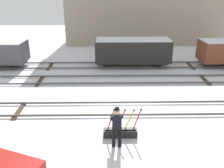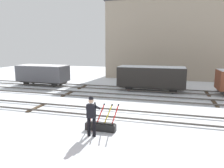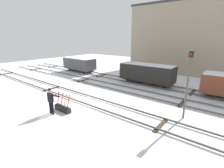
{
  "view_description": "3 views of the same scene",
  "coord_description": "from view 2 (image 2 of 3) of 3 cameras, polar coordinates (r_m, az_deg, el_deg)",
  "views": [
    {
      "loc": [
        -1.05,
        -11.84,
        6.38
      ],
      "look_at": [
        -0.82,
        1.32,
        1.01
      ],
      "focal_mm": 39.42,
      "sensor_mm": 36.0,
      "label": 1
    },
    {
      "loc": [
        2.62,
        -11.72,
        4.03
      ],
      "look_at": [
        -1.42,
        2.88,
        1.37
      ],
      "focal_mm": 33.71,
      "sensor_mm": 36.0,
      "label": 2
    },
    {
      "loc": [
        8.95,
        -8.72,
        5.1
      ],
      "look_at": [
        0.11,
        2.49,
        1.03
      ],
      "focal_mm": 26.05,
      "sensor_mm": 36.0,
      "label": 3
    }
  ],
  "objects": [
    {
      "name": "freight_car_far_end",
      "position": [
        19.65,
        10.55,
        1.9
      ],
      "size": [
        6.07,
        2.0,
        2.3
      ],
      "rotation": [
        0.0,
        0.0,
        0.0
      ],
      "color": "#2D2B28",
      "rests_on": "ground_plane"
    },
    {
      "name": "switch_lever_frame",
      "position": [
        10.47,
        -3.04,
        -11.2
      ],
      "size": [
        1.7,
        0.37,
        1.41
      ],
      "rotation": [
        0.0,
        0.0,
        0.0
      ],
      "color": "black",
      "rests_on": "ground_plane"
    },
    {
      "name": "freight_car_near_switch",
      "position": [
        23.52,
        -18.24,
        2.7
      ],
      "size": [
        5.38,
        2.34,
        2.16
      ],
      "rotation": [
        0.0,
        0.0,
        -0.03
      ],
      "color": "#2D2B28",
      "rests_on": "ground_plane"
    },
    {
      "name": "apartment_building",
      "position": [
        29.79,
        16.84,
        11.49
      ],
      "size": [
        17.93,
        6.55,
        10.06
      ],
      "color": "gray",
      "rests_on": "ground_plane"
    },
    {
      "name": "track_siding_near",
      "position": [
        16.76,
        6.07,
        -3.59
      ],
      "size": [
        44.0,
        1.94,
        0.18
      ],
      "color": "#4C4742",
      "rests_on": "ground_plane"
    },
    {
      "name": "perched_bird_roof_right",
      "position": [
        29.77,
        1.78,
        21.77
      ],
      "size": [
        0.18,
        0.28,
        0.13
      ],
      "rotation": [
        0.0,
        0.0,
        4.41
      ],
      "color": "#333338",
      "rests_on": "apartment_building"
    },
    {
      "name": "track_siding_far",
      "position": [
        19.96,
        7.64,
        -1.43
      ],
      "size": [
        44.0,
        1.94,
        0.18
      ],
      "color": "#4C4742",
      "rests_on": "ground_plane"
    },
    {
      "name": "rail_worker",
      "position": [
        9.62,
        -5.58,
        -7.94
      ],
      "size": [
        0.53,
        0.71,
        1.88
      ],
      "rotation": [
        0.0,
        0.0,
        0.0
      ],
      "color": "black",
      "rests_on": "ground_plane"
    },
    {
      "name": "track_main_line",
      "position": [
        12.63,
        2.75,
        -8.1
      ],
      "size": [
        44.0,
        1.94,
        0.18
      ],
      "color": "#4C4742",
      "rests_on": "ground_plane"
    },
    {
      "name": "ground_plane",
      "position": [
        12.66,
        2.75,
        -8.59
      ],
      "size": [
        60.0,
        60.0,
        0.0
      ],
      "primitive_type": "plane",
      "color": "silver"
    }
  ]
}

